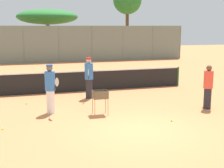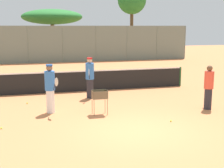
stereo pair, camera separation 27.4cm
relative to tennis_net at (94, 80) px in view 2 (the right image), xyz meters
The scene contains 12 objects.
ground_plane 6.60m from the tennis_net, 90.00° to the right, with size 80.00×80.00×0.00m, color #D37F4C.
tennis_net is the anchor object (origin of this frame).
back_fence 13.56m from the tennis_net, 90.00° to the left, with size 25.08×0.08×3.36m.
tree_0 19.22m from the tennis_net, 65.02° to the left, with size 3.04×3.04×7.59m.
tree_1 19.64m from the tennis_net, 91.23° to the left, with size 6.52×6.52×5.12m.
player_white_outfit 4.48m from the tennis_net, 124.10° to the right, with size 0.48×0.91×1.88m.
player_red_cap 6.07m from the tennis_net, 52.84° to the right, with size 0.46×0.89×1.78m.
player_yellow_shirt 1.76m from the tennis_net, 108.09° to the right, with size 0.41×0.94×1.89m.
ball_cart 4.49m from the tennis_net, 99.27° to the right, with size 0.56×0.41×0.93m.
tennis_ball_0 6.76m from the tennis_net, 128.79° to the right, with size 0.07×0.07×0.07m, color #D1E54C.
tennis_ball_1 6.21m from the tennis_net, 76.26° to the right, with size 0.07×0.07×0.07m, color #D1E54C.
tennis_ball_3 3.96m from the tennis_net, 149.50° to the right, with size 0.07×0.07×0.07m, color #D1E54C.
Camera 2 is at (-3.32, -9.02, 3.30)m, focal length 50.00 mm.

